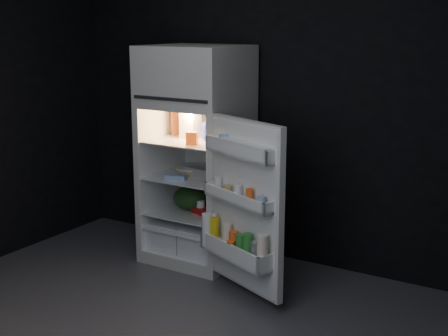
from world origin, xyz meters
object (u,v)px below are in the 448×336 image
Objects in this scene: fridge_door at (243,209)px; egg_carton at (200,172)px; milk_jug at (190,123)px; yogurt_tray at (207,211)px; refrigerator at (198,147)px.

fridge_door is 0.82m from egg_carton.
milk_jug reaches higher than yogurt_tray.
fridge_door is 5.08× the size of milk_jug.
refrigerator reaches higher than milk_jug.
refrigerator reaches higher than yogurt_tray.
milk_jug is at bearing 146.71° from fridge_door.
refrigerator is at bearing -4.44° from milk_jug.
refrigerator reaches higher than fridge_door.
egg_carton is 0.32m from yogurt_tray.
refrigerator is 6.74× the size of egg_carton.
fridge_door is 1.07m from milk_jug.
egg_carton is (-0.67, 0.47, 0.08)m from fridge_door.
egg_carton is (0.13, -0.05, -0.38)m from milk_jug.
egg_carton is at bearing 144.84° from fridge_door.
refrigerator is 0.53m from yogurt_tray.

